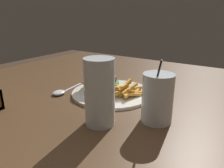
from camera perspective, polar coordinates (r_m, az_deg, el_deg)
The scene contains 5 objects.
dining_table at distance 0.76m, azimuth 1.24°, elevation -11.54°, with size 1.52×1.42×0.75m.
meal_plate_near at distance 0.81m, azimuth -1.39°, elevation -0.51°, with size 0.29×0.29×0.09m.
beer_glass at distance 0.57m, azimuth -3.25°, elevation -2.72°, with size 0.08×0.08×0.18m.
juice_glass at distance 0.60m, azimuth 11.75°, elevation -4.18°, with size 0.08×0.08×0.18m.
spoon at distance 0.83m, azimuth -13.37°, elevation -2.07°, with size 0.05×0.17×0.01m.
Camera 1 is at (-0.35, 0.56, 1.04)m, focal length 35.00 mm.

